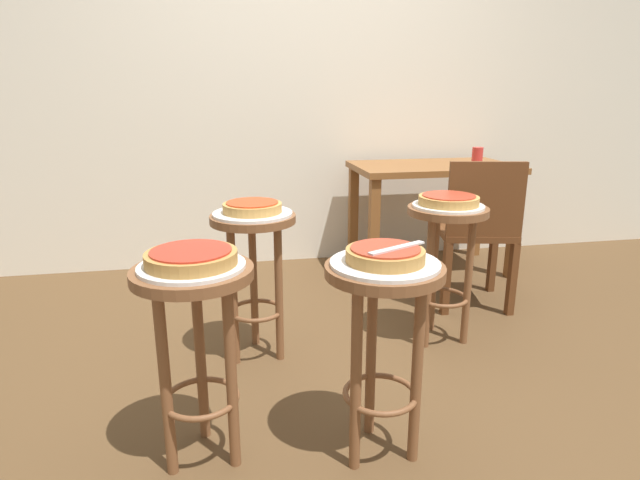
% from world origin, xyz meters
% --- Properties ---
extents(ground_plane, '(6.00, 6.00, 0.00)m').
position_xyz_m(ground_plane, '(0.00, 0.00, 0.00)').
color(ground_plane, brown).
extents(back_wall, '(6.00, 0.10, 3.00)m').
position_xyz_m(back_wall, '(0.00, 1.65, 1.50)').
color(back_wall, silver).
rests_on(back_wall, ground_plane).
extents(stool_foreground, '(0.38, 0.38, 0.68)m').
position_xyz_m(stool_foreground, '(-0.09, -0.59, 0.50)').
color(stool_foreground, brown).
rests_on(stool_foreground, ground_plane).
extents(serving_plate_foreground, '(0.34, 0.34, 0.01)m').
position_xyz_m(serving_plate_foreground, '(-0.09, -0.59, 0.68)').
color(serving_plate_foreground, silver).
rests_on(serving_plate_foreground, stool_foreground).
extents(pizza_foreground, '(0.25, 0.25, 0.05)m').
position_xyz_m(pizza_foreground, '(-0.09, -0.59, 0.71)').
color(pizza_foreground, '#B78442').
rests_on(pizza_foreground, serving_plate_foreground).
extents(stool_middle, '(0.38, 0.38, 0.68)m').
position_xyz_m(stool_middle, '(-0.68, -0.50, 0.50)').
color(stool_middle, brown).
rests_on(stool_middle, ground_plane).
extents(serving_plate_middle, '(0.33, 0.33, 0.01)m').
position_xyz_m(serving_plate_middle, '(-0.68, -0.50, 0.68)').
color(serving_plate_middle, silver).
rests_on(serving_plate_middle, stool_middle).
extents(pizza_middle, '(0.28, 0.28, 0.05)m').
position_xyz_m(pizza_middle, '(-0.68, -0.50, 0.71)').
color(pizza_middle, '#B78442').
rests_on(pizza_middle, serving_plate_middle).
extents(stool_leftside, '(0.38, 0.38, 0.68)m').
position_xyz_m(stool_leftside, '(0.46, 0.17, 0.50)').
color(stool_leftside, brown).
rests_on(stool_leftside, ground_plane).
extents(serving_plate_leftside, '(0.33, 0.33, 0.01)m').
position_xyz_m(serving_plate_leftside, '(0.46, 0.17, 0.68)').
color(serving_plate_leftside, white).
rests_on(serving_plate_leftside, stool_leftside).
extents(pizza_leftside, '(0.28, 0.28, 0.05)m').
position_xyz_m(pizza_leftside, '(0.46, 0.17, 0.71)').
color(pizza_leftside, tan).
rests_on(pizza_leftside, serving_plate_leftside).
extents(stool_rear, '(0.38, 0.38, 0.68)m').
position_xyz_m(stool_rear, '(-0.45, 0.19, 0.50)').
color(stool_rear, brown).
rests_on(stool_rear, ground_plane).
extents(serving_plate_rear, '(0.35, 0.35, 0.01)m').
position_xyz_m(serving_plate_rear, '(-0.45, 0.19, 0.68)').
color(serving_plate_rear, silver).
rests_on(serving_plate_rear, stool_rear).
extents(pizza_rear, '(0.26, 0.26, 0.05)m').
position_xyz_m(pizza_rear, '(-0.45, 0.19, 0.71)').
color(pizza_rear, tan).
rests_on(pizza_rear, serving_plate_rear).
extents(dining_table, '(1.05, 0.61, 0.73)m').
position_xyz_m(dining_table, '(0.82, 1.20, 0.61)').
color(dining_table, brown).
rests_on(dining_table, ground_plane).
extents(cup_near_edge, '(0.07, 0.07, 0.12)m').
position_xyz_m(cup_near_edge, '(1.08, 1.12, 0.79)').
color(cup_near_edge, red).
rests_on(cup_near_edge, dining_table).
extents(wooden_chair, '(0.47, 0.47, 0.85)m').
position_xyz_m(wooden_chair, '(0.81, 0.53, 0.47)').
color(wooden_chair, '#5B3319').
rests_on(wooden_chair, ground_plane).
extents(pizza_server_knife, '(0.21, 0.12, 0.01)m').
position_xyz_m(pizza_server_knife, '(-0.06, -0.61, 0.74)').
color(pizza_server_knife, silver).
rests_on(pizza_server_knife, pizza_foreground).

